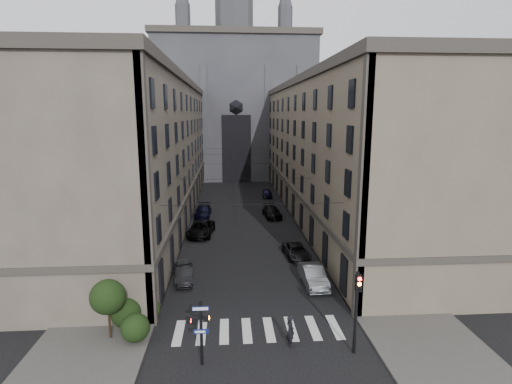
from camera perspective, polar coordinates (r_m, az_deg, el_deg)
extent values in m
plane|color=black|center=(24.09, 1.27, -25.06)|extent=(260.00, 260.00, 0.00)
cube|color=#383533|center=(57.79, -12.56, -3.33)|extent=(7.00, 80.00, 0.15)
cube|color=#383533|center=(58.46, 8.27, -3.01)|extent=(7.00, 80.00, 0.15)
cube|color=beige|center=(28.27, 0.28, -19.08)|extent=(11.00, 3.20, 0.01)
cube|color=#4F463C|center=(56.81, -15.95, 5.41)|extent=(13.00, 60.00, 18.00)
cube|color=#38332D|center=(56.72, -16.47, 14.90)|extent=(13.60, 60.60, 0.90)
cube|color=#38332D|center=(57.45, -15.70, 0.65)|extent=(13.40, 60.30, 0.50)
cube|color=brown|center=(57.69, 11.45, 5.70)|extent=(13.00, 60.00, 18.00)
cube|color=#38332D|center=(57.61, 11.82, 15.05)|extent=(13.60, 60.60, 0.90)
cube|color=#38332D|center=(58.32, 11.26, 1.00)|extent=(13.40, 60.30, 0.50)
cube|color=#2D2D33|center=(94.38, -3.01, 11.57)|extent=(34.00, 22.00, 30.00)
cube|color=#38332D|center=(95.77, -3.11, 20.88)|extent=(35.00, 23.00, 1.20)
cylinder|color=#2D2D33|center=(97.09, -3.15, 24.67)|extent=(8.40, 8.40, 14.00)
cone|color=#2D2D33|center=(94.48, -10.47, 24.58)|extent=(3.20, 3.20, 13.00)
cone|color=#2D2D33|center=(94.91, 4.21, 24.66)|extent=(3.20, 3.20, 13.00)
cube|color=black|center=(83.64, -2.80, 6.15)|extent=(6.00, 0.30, 14.00)
cylinder|color=black|center=(24.23, -7.82, -19.29)|extent=(0.18, 0.18, 4.00)
cube|color=orange|center=(23.77, -7.18, -17.42)|extent=(0.34, 0.24, 0.38)
cube|color=#FF0C07|center=(24.00, -8.80, -17.71)|extent=(0.34, 0.24, 0.38)
cube|color=navy|center=(23.37, -7.95, -16.17)|extent=(0.95, 0.05, 0.24)
cube|color=navy|center=(24.04, -7.85, -19.14)|extent=(0.85, 0.05, 0.27)
cylinder|color=black|center=(25.44, 14.06, -16.43)|extent=(0.20, 0.20, 5.20)
cube|color=black|center=(24.40, 14.45, -12.48)|extent=(0.34, 0.30, 1.00)
cylinder|color=#FF0C07|center=(24.13, 14.61, -11.94)|extent=(0.22, 0.05, 0.22)
cylinder|color=orange|center=(24.26, 14.57, -12.63)|extent=(0.22, 0.05, 0.22)
cylinder|color=black|center=(24.39, 14.53, -13.32)|extent=(0.22, 0.05, 0.22)
sphere|color=black|center=(27.47, -16.87, -18.06)|extent=(1.80, 1.80, 1.80)
sphere|color=black|center=(29.19, -18.08, -16.08)|extent=(2.00, 2.00, 2.00)
sphere|color=black|center=(29.90, -14.87, -15.85)|extent=(1.40, 1.40, 1.40)
cylinder|color=black|center=(28.17, -20.20, -16.81)|extent=(0.16, 0.16, 2.40)
sphere|color=black|center=(27.47, -20.43, -13.85)|extent=(2.20, 2.20, 2.20)
cylinder|color=black|center=(30.18, -0.43, -1.76)|extent=(14.00, 0.03, 0.03)
cylinder|color=black|center=(41.95, -1.48, 1.89)|extent=(14.00, 0.03, 0.03)
cylinder|color=black|center=(54.81, -2.10, 4.06)|extent=(14.00, 0.03, 0.03)
cylinder|color=black|center=(67.72, -2.49, 5.41)|extent=(14.00, 0.03, 0.03)
cylinder|color=black|center=(79.67, -2.74, 6.26)|extent=(14.00, 0.03, 0.03)
cylinder|color=black|center=(55.82, -3.47, 3.76)|extent=(0.03, 60.00, 0.03)
cylinder|color=black|center=(55.91, -0.80, 3.79)|extent=(0.03, 60.00, 0.03)
imported|color=slate|center=(36.26, -10.38, -10.98)|extent=(2.11, 4.27, 1.40)
imported|color=black|center=(35.49, -10.18, -11.53)|extent=(1.78, 4.13, 1.32)
imported|color=black|center=(47.94, -7.86, -5.23)|extent=(3.33, 6.16, 1.64)
imported|color=black|center=(56.63, -7.59, -2.73)|extent=(2.35, 5.37, 1.54)
imported|color=gray|center=(34.63, 8.17, -11.77)|extent=(1.90, 5.03, 1.64)
imported|color=black|center=(40.71, 5.77, -8.42)|extent=(2.54, 4.83, 1.30)
imported|color=black|center=(55.78, 2.29, -2.86)|extent=(2.57, 5.42, 1.53)
imported|color=black|center=(68.99, 1.62, -0.20)|extent=(1.84, 4.16, 1.39)
imported|color=black|center=(26.24, 4.91, -19.18)|extent=(0.70, 0.85, 2.00)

